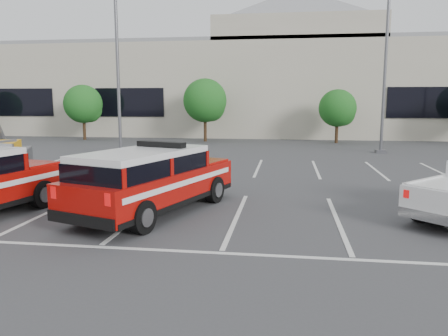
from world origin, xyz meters
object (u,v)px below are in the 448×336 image
at_px(tree_mid_left, 206,102).
at_px(tree_mid_right, 339,109).
at_px(tree_left, 84,105).
at_px(convention_building, 276,84).
at_px(fire_chief_suv, 152,185).
at_px(light_pole_mid, 385,66).
at_px(light_pole_left, 118,63).

distance_m(tree_mid_left, tree_mid_right, 10.01).
height_order(tree_left, tree_mid_right, tree_left).
height_order(convention_building, tree_mid_left, convention_building).
bearing_deg(tree_mid_left, convention_building, 62.60).
bearing_deg(fire_chief_suv, convention_building, 104.15).
relative_size(tree_mid_right, light_pole_mid, 0.39).
relative_size(convention_building, tree_left, 13.58).
bearing_deg(convention_building, fire_chief_suv, -94.69).
height_order(tree_mid_left, fire_chief_suv, tree_mid_left).
bearing_deg(tree_left, tree_mid_left, 0.00).
distance_m(tree_left, tree_mid_right, 20.00).
height_order(tree_left, light_pole_left, light_pole_left).
relative_size(tree_left, fire_chief_suv, 0.73).
xyz_separation_m(convention_building, light_pole_left, (-8.18, -19.86, 0.47)).
relative_size(convention_building, light_pole_mid, 5.86).
distance_m(convention_building, light_pole_left, 21.49).
xyz_separation_m(light_pole_mid, fire_chief_suv, (-9.42, -15.84, -4.37)).
height_order(convention_building, tree_left, convention_building).
relative_size(tree_mid_right, fire_chief_suv, 0.66).
xyz_separation_m(tree_left, light_pole_mid, (21.91, -6.05, 2.41)).
xyz_separation_m(tree_left, fire_chief_suv, (12.49, -21.89, -1.95)).
distance_m(tree_mid_right, light_pole_left, 16.72).
height_order(tree_left, fire_chief_suv, tree_left).
distance_m(tree_left, light_pole_left, 12.43).
xyz_separation_m(convention_building, light_pole_mid, (6.82, -15.86, 0.47)).
bearing_deg(convention_building, light_pole_mid, -66.74).
relative_size(tree_left, light_pole_left, 0.43).
xyz_separation_m(light_pole_left, fire_chief_suv, (5.58, -11.84, -4.37)).
height_order(light_pole_mid, fire_chief_suv, light_pole_mid).
distance_m(light_pole_mid, fire_chief_suv, 18.94).
bearing_deg(tree_mid_right, fire_chief_suv, -108.95).
xyz_separation_m(tree_mid_left, light_pole_left, (-3.09, -10.05, 2.14)).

